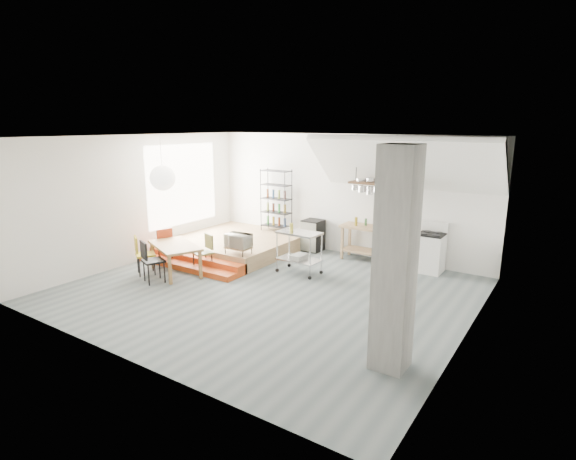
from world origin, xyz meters
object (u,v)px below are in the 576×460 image
Objects in this scene: stove at (430,252)px; mini_fridge at (313,235)px; dining_table at (175,248)px; rolling_cart at (299,247)px.

stove is 3.26m from mini_fridge.
dining_table is (-4.96, -3.45, 0.15)m from stove.
stove is 1.12× the size of rolling_cart.
rolling_cart reaches higher than mini_fridge.
rolling_cart is at bearing -144.38° from stove.
mini_fridge reaches higher than dining_table.
stove reaches higher than dining_table.
dining_table is 1.94× the size of mini_fridge.
stove is at bearing 38.22° from rolling_cart.
dining_table is 3.89m from mini_fridge.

